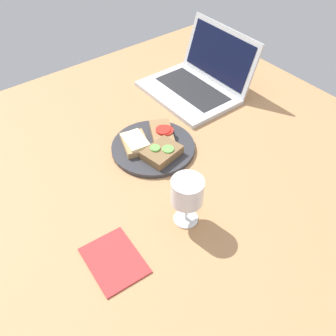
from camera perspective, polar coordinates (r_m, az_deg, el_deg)
wooden_table at (r=106.82cm, az=0.02°, el=-1.24°), size 140.00×140.00×3.00cm
plate at (r=112.62cm, az=-2.28°, el=3.16°), size 25.01×25.01×1.34cm
sandwich_with_cheese at (r=111.64cm, az=-5.01°, el=3.87°), size 11.93×9.95×2.64cm
sandwich_with_cucumber at (r=107.84cm, az=-0.95°, el=2.39°), size 9.69×11.84×3.06cm
sandwich_with_tomato at (r=114.77cm, az=-0.91°, el=5.40°), size 13.03×10.80×2.87cm
wine_glass at (r=87.35cm, az=2.94°, el=-3.85°), size 7.81×7.81×13.76cm
laptop at (r=137.06cm, az=4.57°, el=13.15°), size 32.98×29.31×20.11cm
napkin at (r=88.71cm, az=-8.19°, el=-13.76°), size 15.48×12.27×0.40cm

